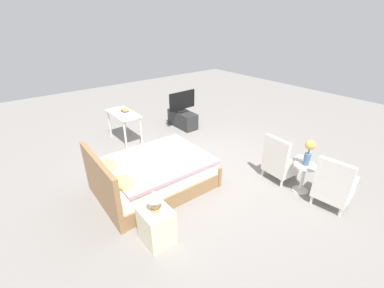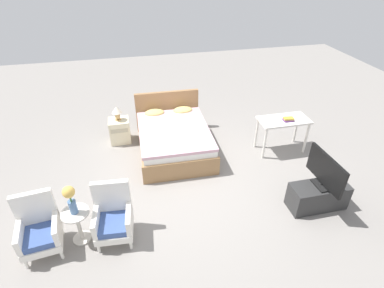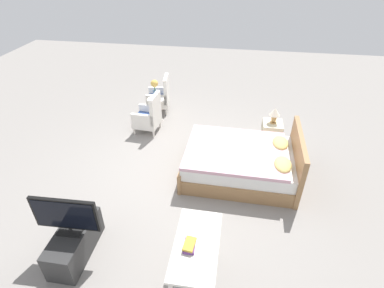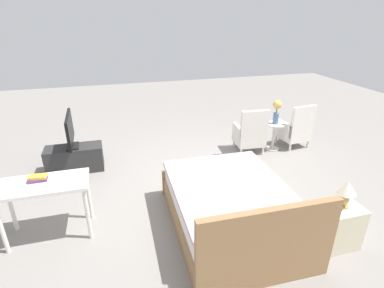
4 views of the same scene
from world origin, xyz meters
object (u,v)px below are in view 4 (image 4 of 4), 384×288
object	(u,v)px
flower_vase	(277,109)
tv_stand	(75,159)
table_lamp	(346,190)
side_table	(274,133)
vanity_desk	(44,191)
nightstand	(338,225)
book_stack	(38,178)
tv_flatscreen	(70,131)
armchair_by_window_right	(250,134)
armchair_by_window_left	(295,129)
bed	(232,209)

from	to	relation	value
flower_vase	tv_stand	world-z (taller)	flower_vase
flower_vase	table_lamp	size ratio (longest dim) A/B	1.45
side_table	vanity_desk	bearing A→B (deg)	21.25
tv_stand	vanity_desk	xyz separation A→B (m)	(0.16, 1.71, 0.41)
table_lamp	vanity_desk	distance (m)	3.54
side_table	nightstand	world-z (taller)	side_table
book_stack	vanity_desk	bearing A→B (deg)	125.80
tv_flatscreen	nightstand	bearing A→B (deg)	138.54
armchair_by_window_right	armchair_by_window_left	bearing A→B (deg)	-179.99
tv_flatscreen	vanity_desk	xyz separation A→B (m)	(0.16, 1.71, -0.12)
vanity_desk	tv_stand	bearing A→B (deg)	-95.48
bed	book_stack	xyz separation A→B (m)	(2.29, -0.59, 0.49)
nightstand	table_lamp	world-z (taller)	table_lamp
armchair_by_window_left	tv_stand	bearing A→B (deg)	-1.57
bed	tv_flatscreen	world-z (taller)	tv_flatscreen
armchair_by_window_left	tv_flatscreen	size ratio (longest dim) A/B	1.06
nightstand	vanity_desk	bearing A→B (deg)	-18.32
flower_vase	nightstand	distance (m)	2.81
armchair_by_window_right	tv_stand	bearing A→B (deg)	-2.06
book_stack	bed	bearing A→B (deg)	165.47
armchair_by_window_right	tv_stand	distance (m)	3.34
armchair_by_window_right	side_table	xyz separation A→B (m)	(-0.51, 0.03, -0.02)
book_stack	side_table	bearing A→B (deg)	-159.89
armchair_by_window_left	book_stack	world-z (taller)	armchair_by_window_left
armchair_by_window_left	tv_flatscreen	xyz separation A→B (m)	(4.36, -0.12, 0.38)
vanity_desk	book_stack	distance (m)	0.17
vanity_desk	side_table	bearing A→B (deg)	-158.75
side_table	bed	bearing A→B (deg)	49.57
book_stack	armchair_by_window_left	bearing A→B (deg)	-161.63
nightstand	tv_flatscreen	xyz separation A→B (m)	(3.19, -2.82, 0.49)
side_table	table_lamp	size ratio (longest dim) A/B	1.71
side_table	tv_stand	bearing A→B (deg)	-2.26
nightstand	book_stack	bearing A→B (deg)	-19.15
tv_flatscreen	book_stack	xyz separation A→B (m)	(0.21, 1.64, 0.03)
armchair_by_window_left	flower_vase	distance (m)	0.71
bed	armchair_by_window_right	distance (m)	2.46
bed	book_stack	distance (m)	2.41
table_lamp	book_stack	world-z (taller)	table_lamp
armchair_by_window_left	nightstand	xyz separation A→B (m)	(1.17, 2.70, -0.10)
flower_vase	tv_stand	xyz separation A→B (m)	(3.84, -0.15, -0.63)
table_lamp	armchair_by_window_right	bearing A→B (deg)	-92.97
book_stack	tv_flatscreen	bearing A→B (deg)	-97.43
tv_stand	book_stack	size ratio (longest dim) A/B	4.48
armchair_by_window_left	table_lamp	xyz separation A→B (m)	(1.17, 2.70, 0.38)
nightstand	bed	bearing A→B (deg)	-27.78
bed	vanity_desk	bearing A→B (deg)	-13.12
nightstand	tv_stand	xyz separation A→B (m)	(3.19, -2.82, -0.05)
vanity_desk	book_stack	world-z (taller)	book_stack
armchair_by_window_right	tv_flatscreen	xyz separation A→B (m)	(3.33, -0.12, 0.38)
armchair_by_window_left	armchair_by_window_right	bearing A→B (deg)	0.01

